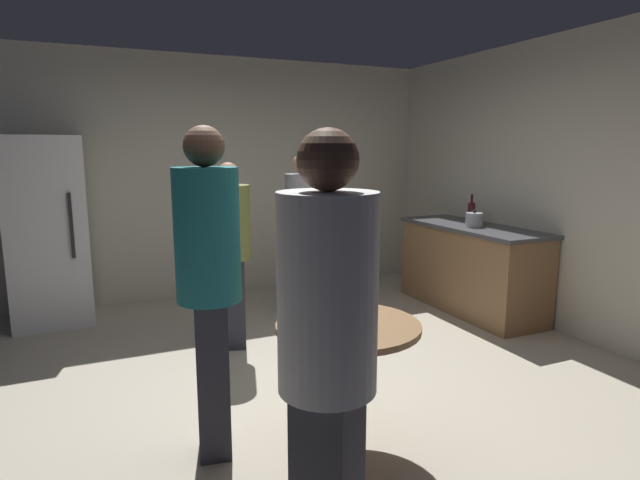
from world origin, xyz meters
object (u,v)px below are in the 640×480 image
at_px(wine_bottle_on_counter, 471,212).
at_px(foreground_table, 348,341).
at_px(kettle, 474,220).
at_px(beer_bottle_brown, 324,298).
at_px(refrigerator, 49,231).
at_px(person_in_white_shirt, 327,343).
at_px(beer_bottle_amber, 332,303).
at_px(person_in_gray_shirt, 303,224).
at_px(plastic_cup_white, 338,324).
at_px(person_in_teal_shirt, 209,269).
at_px(beer_bottle_green, 363,315).
at_px(beer_bottle_clear, 311,315).
at_px(person_in_olive_shirt, 230,242).

distance_m(wine_bottle_on_counter, foreground_table, 3.10).
xyz_separation_m(kettle, beer_bottle_brown, (-2.34, -1.47, -0.15)).
bearing_deg(kettle, refrigerator, 160.33).
distance_m(refrigerator, person_in_white_shirt, 4.16).
height_order(kettle, beer_bottle_amber, kettle).
relative_size(foreground_table, person_in_gray_shirt, 0.49).
distance_m(refrigerator, plastic_cup_white, 3.58).
relative_size(refrigerator, person_in_white_shirt, 1.03).
bearing_deg(beer_bottle_brown, person_in_white_shirt, -114.00).
height_order(wine_bottle_on_counter, plastic_cup_white, wine_bottle_on_counter).
height_order(beer_bottle_brown, plastic_cup_white, beer_bottle_brown).
xyz_separation_m(beer_bottle_brown, person_in_white_shirt, (-0.51, -1.14, 0.21)).
height_order(beer_bottle_brown, person_in_teal_shirt, person_in_teal_shirt).
bearing_deg(person_in_teal_shirt, wine_bottle_on_counter, 37.65).
height_order(wine_bottle_on_counter, beer_bottle_green, wine_bottle_on_counter).
bearing_deg(person_in_gray_shirt, beer_bottle_clear, 12.97).
bearing_deg(kettle, beer_bottle_amber, -145.98).
bearing_deg(person_in_olive_shirt, kettle, 105.01).
distance_m(beer_bottle_clear, person_in_white_shirt, 0.97).
distance_m(beer_bottle_green, person_in_olive_shirt, 1.90).
relative_size(wine_bottle_on_counter, beer_bottle_green, 1.35).
distance_m(beer_bottle_clear, person_in_gray_shirt, 2.46).
height_order(beer_bottle_green, beer_bottle_clear, same).
xyz_separation_m(refrigerator, foreground_table, (1.63, -3.11, -0.27)).
height_order(beer_bottle_green, person_in_olive_shirt, person_in_olive_shirt).
bearing_deg(person_in_gray_shirt, beer_bottle_amber, 16.15).
distance_m(refrigerator, wine_bottle_on_counter, 4.23).
bearing_deg(refrigerator, kettle, -19.67).
height_order(refrigerator, beer_bottle_amber, refrigerator).
height_order(foreground_table, person_in_olive_shirt, person_in_olive_shirt).
relative_size(beer_bottle_amber, beer_bottle_green, 1.00).
bearing_deg(wine_bottle_on_counter, person_in_olive_shirt, -176.58).
bearing_deg(person_in_teal_shirt, beer_bottle_green, -18.01).
bearing_deg(beer_bottle_clear, person_in_olive_shirt, 89.43).
bearing_deg(beer_bottle_brown, person_in_gray_shirt, 71.27).
relative_size(refrigerator, wine_bottle_on_counter, 5.81).
xyz_separation_m(beer_bottle_amber, person_in_teal_shirt, (-0.67, 0.12, 0.24)).
xyz_separation_m(beer_bottle_brown, plastic_cup_white, (-0.09, -0.37, -0.03)).
bearing_deg(foreground_table, wine_bottle_on_counter, 38.09).
bearing_deg(plastic_cup_white, beer_bottle_clear, 128.43).
bearing_deg(beer_bottle_amber, foreground_table, -73.05).
relative_size(kettle, wine_bottle_on_counter, 0.79).
height_order(beer_bottle_amber, beer_bottle_brown, same).
relative_size(refrigerator, person_in_teal_shirt, 1.00).
relative_size(foreground_table, beer_bottle_brown, 3.48).
distance_m(kettle, beer_bottle_amber, 2.83).
relative_size(foreground_table, person_in_olive_shirt, 0.51).
xyz_separation_m(refrigerator, beer_bottle_green, (1.64, -3.24, -0.08)).
bearing_deg(person_in_olive_shirt, plastic_cup_white, 18.35).
relative_size(kettle, person_in_white_shirt, 0.14).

